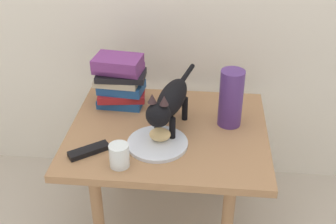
{
  "coord_description": "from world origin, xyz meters",
  "views": [
    {
      "loc": [
        0.14,
        -1.4,
        1.46
      ],
      "look_at": [
        0.0,
        0.0,
        0.6
      ],
      "focal_mm": 45.91,
      "sensor_mm": 36.0,
      "label": 1
    }
  ],
  "objects_px": {
    "cat": "(169,102)",
    "tv_remote": "(89,151)",
    "book_stack": "(120,81)",
    "candle_jar": "(119,157)",
    "plate": "(158,143)",
    "side_table": "(168,143)",
    "bread_roll": "(160,134)",
    "green_vase": "(231,98)"
  },
  "relations": [
    {
      "from": "cat",
      "to": "tv_remote",
      "type": "bearing_deg",
      "value": -148.84
    },
    {
      "from": "book_stack",
      "to": "candle_jar",
      "type": "xyz_separation_m",
      "value": [
        0.07,
        -0.41,
        -0.08
      ]
    },
    {
      "from": "cat",
      "to": "candle_jar",
      "type": "bearing_deg",
      "value": -123.7
    },
    {
      "from": "cat",
      "to": "candle_jar",
      "type": "relative_size",
      "value": 5.53
    },
    {
      "from": "plate",
      "to": "tv_remote",
      "type": "distance_m",
      "value": 0.25
    },
    {
      "from": "candle_jar",
      "to": "tv_remote",
      "type": "distance_m",
      "value": 0.14
    },
    {
      "from": "side_table",
      "to": "cat",
      "type": "distance_m",
      "value": 0.2
    },
    {
      "from": "bread_roll",
      "to": "green_vase",
      "type": "bearing_deg",
      "value": 31.79
    },
    {
      "from": "plate",
      "to": "cat",
      "type": "distance_m",
      "value": 0.16
    },
    {
      "from": "bread_roll",
      "to": "tv_remote",
      "type": "height_order",
      "value": "bread_roll"
    },
    {
      "from": "side_table",
      "to": "plate",
      "type": "height_order",
      "value": "plate"
    },
    {
      "from": "side_table",
      "to": "book_stack",
      "type": "distance_m",
      "value": 0.33
    },
    {
      "from": "plate",
      "to": "green_vase",
      "type": "bearing_deg",
      "value": 33.06
    },
    {
      "from": "book_stack",
      "to": "candle_jar",
      "type": "height_order",
      "value": "book_stack"
    },
    {
      "from": "green_vase",
      "to": "candle_jar",
      "type": "distance_m",
      "value": 0.5
    },
    {
      "from": "candle_jar",
      "to": "green_vase",
      "type": "bearing_deg",
      "value": 38.63
    },
    {
      "from": "plate",
      "to": "green_vase",
      "type": "distance_m",
      "value": 0.34
    },
    {
      "from": "cat",
      "to": "green_vase",
      "type": "xyz_separation_m",
      "value": [
        0.23,
        0.08,
        -0.02
      ]
    },
    {
      "from": "side_table",
      "to": "green_vase",
      "type": "relative_size",
      "value": 3.33
    },
    {
      "from": "side_table",
      "to": "plate",
      "type": "distance_m",
      "value": 0.13
    },
    {
      "from": "side_table",
      "to": "tv_remote",
      "type": "height_order",
      "value": "tv_remote"
    },
    {
      "from": "tv_remote",
      "to": "bread_roll",
      "type": "bearing_deg",
      "value": -17.98
    },
    {
      "from": "plate",
      "to": "tv_remote",
      "type": "relative_size",
      "value": 1.51
    },
    {
      "from": "cat",
      "to": "green_vase",
      "type": "bearing_deg",
      "value": 18.85
    },
    {
      "from": "bread_roll",
      "to": "book_stack",
      "type": "height_order",
      "value": "book_stack"
    },
    {
      "from": "side_table",
      "to": "candle_jar",
      "type": "bearing_deg",
      "value": -121.01
    },
    {
      "from": "candle_jar",
      "to": "tv_remote",
      "type": "xyz_separation_m",
      "value": [
        -0.13,
        0.06,
        -0.03
      ]
    },
    {
      "from": "book_stack",
      "to": "green_vase",
      "type": "xyz_separation_m",
      "value": [
        0.46,
        -0.11,
        0.0
      ]
    },
    {
      "from": "cat",
      "to": "plate",
      "type": "bearing_deg",
      "value": -110.46
    },
    {
      "from": "candle_jar",
      "to": "bread_roll",
      "type": "bearing_deg",
      "value": 49.56
    },
    {
      "from": "cat",
      "to": "green_vase",
      "type": "relative_size",
      "value": 2.01
    },
    {
      "from": "plate",
      "to": "cat",
      "type": "height_order",
      "value": "cat"
    },
    {
      "from": "side_table",
      "to": "bread_roll",
      "type": "relative_size",
      "value": 9.72
    },
    {
      "from": "book_stack",
      "to": "green_vase",
      "type": "height_order",
      "value": "green_vase"
    },
    {
      "from": "bread_roll",
      "to": "book_stack",
      "type": "relative_size",
      "value": 0.35
    },
    {
      "from": "side_table",
      "to": "book_stack",
      "type": "xyz_separation_m",
      "value": [
        -0.22,
        0.17,
        0.18
      ]
    },
    {
      "from": "candle_jar",
      "to": "cat",
      "type": "bearing_deg",
      "value": 56.3
    },
    {
      "from": "plate",
      "to": "book_stack",
      "type": "relative_size",
      "value": 1.0
    },
    {
      "from": "plate",
      "to": "tv_remote",
      "type": "bearing_deg",
      "value": -163.29
    },
    {
      "from": "bread_roll",
      "to": "candle_jar",
      "type": "relative_size",
      "value": 0.94
    },
    {
      "from": "bread_roll",
      "to": "green_vase",
      "type": "distance_m",
      "value": 0.32
    },
    {
      "from": "candle_jar",
      "to": "plate",
      "type": "bearing_deg",
      "value": 48.74
    }
  ]
}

